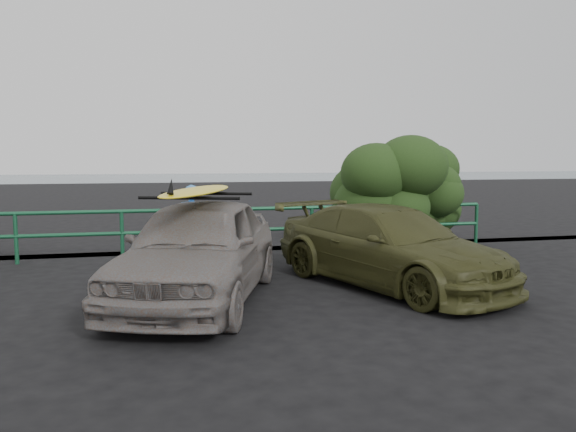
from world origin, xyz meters
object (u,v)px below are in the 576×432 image
object	(u,v)px
sedan	(199,249)
man	(192,227)
guardrail	(172,233)
surfboard	(198,191)
olive_vehicle	(389,246)

from	to	relation	value
sedan	man	size ratio (longest dim) A/B	2.81
guardrail	surfboard	bearing A→B (deg)	-84.85
olive_vehicle	surfboard	xyz separation A→B (m)	(-3.10, -0.30, 0.96)
olive_vehicle	man	size ratio (longest dim) A/B	2.82
man	surfboard	xyz separation A→B (m)	(-0.02, -2.38, 0.82)
sedan	olive_vehicle	distance (m)	3.12
guardrail	olive_vehicle	size ratio (longest dim) A/B	3.13
guardrail	man	bearing A→B (deg)	-74.24
olive_vehicle	surfboard	bearing A→B (deg)	162.84
sedan	surfboard	bearing A→B (deg)	101.76
guardrail	man	xyz separation A→B (m)	(0.34, -1.21, 0.27)
sedan	man	xyz separation A→B (m)	(0.02, 2.38, 0.03)
surfboard	man	bearing A→B (deg)	108.45
man	guardrail	bearing A→B (deg)	-70.00
guardrail	surfboard	world-z (taller)	surfboard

